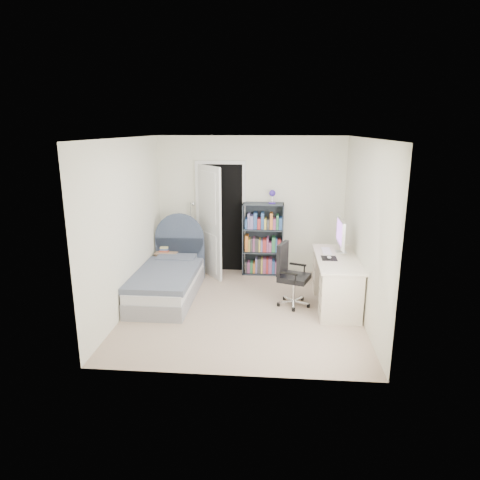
# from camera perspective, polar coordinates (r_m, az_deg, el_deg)

# --- Properties ---
(room_shell) EXTENTS (3.50, 3.70, 2.60)m
(room_shell) POSITION_cam_1_polar(r_m,az_deg,el_deg) (6.11, 0.41, 1.66)
(room_shell) COLOR tan
(room_shell) RESTS_ON ground
(door) EXTENTS (0.92, 0.68, 2.06)m
(door) POSITION_cam_1_polar(r_m,az_deg,el_deg) (7.75, -3.55, 2.82)
(door) COLOR black
(door) RESTS_ON ground
(bed) EXTENTS (0.92, 1.92, 1.18)m
(bed) POSITION_cam_1_polar(r_m,az_deg,el_deg) (7.00, -9.51, -5.22)
(bed) COLOR gray
(bed) RESTS_ON ground
(nightstand) EXTENTS (0.39, 0.39, 0.58)m
(nightstand) POSITION_cam_1_polar(r_m,az_deg,el_deg) (7.82, -9.65, -2.20)
(nightstand) COLOR tan
(nightstand) RESTS_ON ground
(floor_lamp) EXTENTS (0.19, 0.19, 1.33)m
(floor_lamp) POSITION_cam_1_polar(r_m,az_deg,el_deg) (8.06, -6.36, -0.38)
(floor_lamp) COLOR silver
(floor_lamp) RESTS_ON ground
(bookcase) EXTENTS (0.74, 0.32, 1.57)m
(bookcase) POSITION_cam_1_polar(r_m,az_deg,el_deg) (7.84, 3.11, -0.23)
(bookcase) COLOR #333C46
(bookcase) RESTS_ON ground
(desk) EXTENTS (0.62, 1.54, 1.26)m
(desk) POSITION_cam_1_polar(r_m,az_deg,el_deg) (6.69, 12.65, -5.04)
(desk) COLOR beige
(desk) RESTS_ON ground
(office_chair) EXTENTS (0.55, 0.55, 0.96)m
(office_chair) POSITION_cam_1_polar(r_m,az_deg,el_deg) (6.52, 6.60, -4.19)
(office_chair) COLOR silver
(office_chair) RESTS_ON ground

